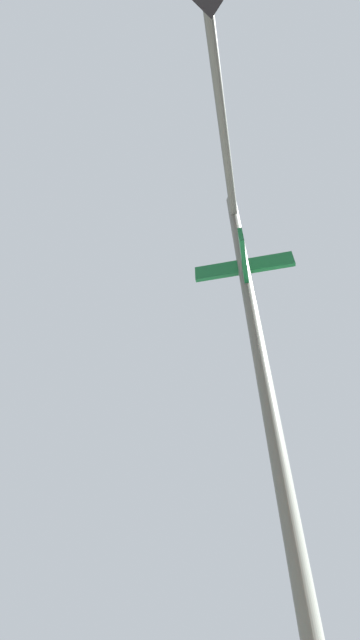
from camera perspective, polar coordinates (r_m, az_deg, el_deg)
The scene contains 1 object.
traffic_signal_near at distance 3.19m, azimuth 8.22°, elevation 19.59°, with size 2.31×2.05×5.41m.
Camera 1 is at (-5.31, -5.11, 0.97)m, focal length 21.38 mm.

